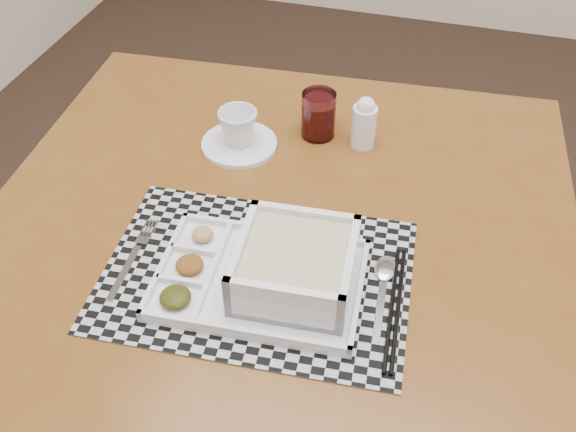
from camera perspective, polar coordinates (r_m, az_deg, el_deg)
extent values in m
cube|color=#5D3411|center=(1.12, -1.21, -1.91)|extent=(1.10, 1.10, 0.04)
cylinder|color=#5D3411|center=(1.82, -12.10, 1.83)|extent=(0.05, 0.05, 0.73)
cylinder|color=#5D3411|center=(1.72, 17.76, -2.42)|extent=(0.05, 0.05, 0.73)
cube|color=#5D3411|center=(1.49, 2.63, 8.30)|extent=(0.89, 0.10, 0.08)
cube|color=#5D3411|center=(1.31, -20.47, -0.86)|extent=(0.10, 0.89, 0.08)
cube|color=#5D3411|center=(1.17, 20.59, -7.07)|extent=(0.10, 0.89, 0.08)
cube|color=#A3A4AA|center=(1.03, -2.80, -5.25)|extent=(0.51, 0.37, 0.00)
cube|color=white|center=(1.01, -2.53, -5.84)|extent=(0.34, 0.24, 0.01)
cube|color=white|center=(1.07, -1.21, -1.27)|extent=(0.32, 0.03, 0.01)
cube|color=white|center=(0.94, -4.12, -10.20)|extent=(0.32, 0.03, 0.01)
cube|color=white|center=(1.04, -10.95, -4.01)|extent=(0.02, 0.22, 0.01)
cube|color=white|center=(0.99, 6.36, -6.81)|extent=(0.02, 0.22, 0.01)
cube|color=white|center=(1.02, -6.67, -4.75)|extent=(0.02, 0.20, 0.01)
cube|color=white|center=(1.01, -9.55, -5.75)|extent=(0.08, 0.01, 0.01)
cube|color=white|center=(1.05, -8.36, -3.02)|extent=(0.08, 0.01, 0.01)
ellipsoid|color=black|center=(0.98, -9.99, -7.11)|extent=(0.05, 0.05, 0.02)
ellipsoid|color=#44200B|center=(1.03, -8.74, -4.29)|extent=(0.04, 0.04, 0.02)
ellipsoid|color=olive|center=(1.07, -7.62, -1.61)|extent=(0.04, 0.04, 0.02)
cube|color=white|center=(1.00, 0.61, -5.67)|extent=(0.19, 0.19, 0.01)
cube|color=white|center=(1.03, 1.53, -1.06)|extent=(0.18, 0.02, 0.08)
cube|color=white|center=(0.92, -0.40, -8.04)|extent=(0.18, 0.02, 0.08)
cube|color=white|center=(0.99, -4.05, -3.62)|extent=(0.02, 0.18, 0.08)
cube|color=white|center=(0.96, 5.41, -5.08)|extent=(0.02, 0.18, 0.08)
cube|color=#C2B990|center=(0.97, 0.62, -4.51)|extent=(0.16, 0.16, 0.07)
cube|color=silver|center=(1.06, -14.25, -4.93)|extent=(0.02, 0.12, 0.00)
cube|color=silver|center=(1.10, -12.79, -2.11)|extent=(0.02, 0.02, 0.00)
cube|color=silver|center=(1.12, -12.66, -0.98)|extent=(0.01, 0.04, 0.00)
cube|color=silver|center=(1.12, -12.38, -1.02)|extent=(0.01, 0.04, 0.00)
cube|color=silver|center=(1.12, -12.10, -1.07)|extent=(0.01, 0.04, 0.00)
cube|color=silver|center=(1.12, -11.81, -1.11)|extent=(0.01, 0.04, 0.00)
cube|color=silver|center=(0.98, 8.16, -8.49)|extent=(0.02, 0.12, 0.00)
ellipsoid|color=silver|center=(1.04, 8.68, -4.61)|extent=(0.04, 0.06, 0.01)
cylinder|color=black|center=(0.99, 9.19, -7.96)|extent=(0.02, 0.24, 0.01)
cylinder|color=black|center=(0.99, 9.77, -8.03)|extent=(0.02, 0.24, 0.01)
cylinder|color=white|center=(1.28, -4.35, 6.38)|extent=(0.15, 0.15, 0.01)
imported|color=white|center=(1.26, -4.45, 7.87)|extent=(0.09, 0.09, 0.07)
cylinder|color=white|center=(1.28, 2.73, 8.98)|extent=(0.07, 0.07, 0.10)
cylinder|color=#400508|center=(1.29, 2.71, 8.58)|extent=(0.06, 0.06, 0.07)
cylinder|color=white|center=(1.27, 6.75, 7.90)|extent=(0.05, 0.05, 0.09)
sphere|color=white|center=(1.24, 6.93, 9.70)|extent=(0.04, 0.04, 0.04)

